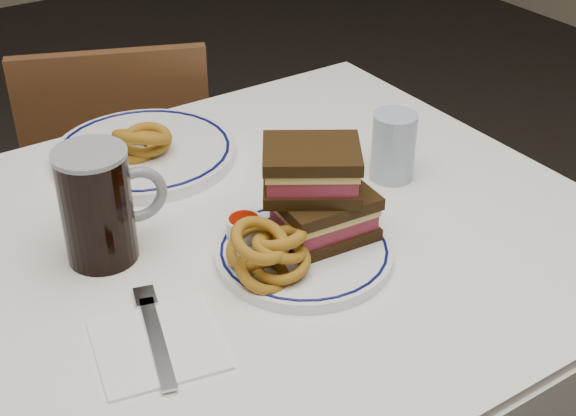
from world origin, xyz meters
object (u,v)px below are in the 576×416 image
beer_mug (99,204)px  far_plate (144,152)px  chair_far (126,191)px  reuben_sandwich (318,192)px  main_plate (304,252)px

beer_mug → far_plate: bearing=54.0°
chair_far → reuben_sandwich: bearing=-90.9°
main_plate → far_plate: far_plate is taller
chair_far → beer_mug: 0.78m
main_plate → beer_mug: 0.28m
main_plate → far_plate: 0.38m
chair_far → main_plate: size_ratio=3.42×
chair_far → far_plate: 0.52m
chair_far → beer_mug: bearing=-113.3°
beer_mug → chair_far: bearing=66.7°
beer_mug → far_plate: 0.28m
reuben_sandwich → chair_far: bearing=89.1°
chair_far → far_plate: (-0.11, -0.40, 0.31)m
chair_far → reuben_sandwich: size_ratio=5.06×
beer_mug → far_plate: beer_mug is taller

